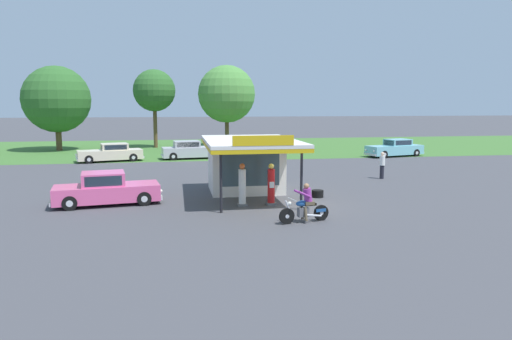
{
  "coord_description": "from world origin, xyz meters",
  "views": [
    {
      "loc": [
        -5.59,
        -20.99,
        4.72
      ],
      "look_at": [
        -1.66,
        2.26,
        1.4
      ],
      "focal_mm": 33.18,
      "sensor_mm": 36.0,
      "label": 1
    }
  ],
  "objects_px": {
    "parked_car_back_row_centre": "(191,150)",
    "gas_pump_nearside": "(242,186)",
    "parked_car_back_row_far_left": "(395,149)",
    "parked_car_back_row_centre_left": "(256,147)",
    "motorcycle_with_rider": "(305,206)",
    "featured_classic_sedan": "(106,190)",
    "spare_tire_stack": "(318,194)",
    "parked_car_back_row_right": "(111,153)",
    "gas_pump_offside": "(271,186)",
    "bystander_leaning_by_kiosk": "(265,159)",
    "bystander_chatting_near_pumps": "(382,165)"
  },
  "relations": [
    {
      "from": "gas_pump_nearside",
      "to": "parked_car_back_row_far_left",
      "type": "bearing_deg",
      "value": 48.07
    },
    {
      "from": "parked_car_back_row_centre_left",
      "to": "bystander_chatting_near_pumps",
      "type": "xyz_separation_m",
      "value": [
        5.4,
        -16.01,
        0.21
      ]
    },
    {
      "from": "parked_car_back_row_centre",
      "to": "gas_pump_nearside",
      "type": "bearing_deg",
      "value": -84.91
    },
    {
      "from": "parked_car_back_row_centre",
      "to": "parked_car_back_row_right",
      "type": "distance_m",
      "value": 6.63
    },
    {
      "from": "gas_pump_offside",
      "to": "parked_car_back_row_centre",
      "type": "xyz_separation_m",
      "value": [
        -3.11,
        19.55,
        -0.18
      ]
    },
    {
      "from": "bystander_chatting_near_pumps",
      "to": "parked_car_back_row_right",
      "type": "bearing_deg",
      "value": 145.87
    },
    {
      "from": "gas_pump_offside",
      "to": "parked_car_back_row_centre_left",
      "type": "bearing_deg",
      "value": 82.26
    },
    {
      "from": "motorcycle_with_rider",
      "to": "parked_car_back_row_far_left",
      "type": "height_order",
      "value": "motorcycle_with_rider"
    },
    {
      "from": "gas_pump_offside",
      "to": "bystander_chatting_near_pumps",
      "type": "distance_m",
      "value": 10.62
    },
    {
      "from": "gas_pump_nearside",
      "to": "featured_classic_sedan",
      "type": "distance_m",
      "value": 6.42
    },
    {
      "from": "parked_car_back_row_right",
      "to": "bystander_chatting_near_pumps",
      "type": "height_order",
      "value": "bystander_chatting_near_pumps"
    },
    {
      "from": "motorcycle_with_rider",
      "to": "featured_classic_sedan",
      "type": "xyz_separation_m",
      "value": [
        -8.32,
        4.86,
        0.03
      ]
    },
    {
      "from": "parked_car_back_row_centre_left",
      "to": "parked_car_back_row_right",
      "type": "height_order",
      "value": "parked_car_back_row_centre_left"
    },
    {
      "from": "parked_car_back_row_far_left",
      "to": "parked_car_back_row_centre",
      "type": "bearing_deg",
      "value": 176.03
    },
    {
      "from": "bystander_chatting_near_pumps",
      "to": "gas_pump_offside",
      "type": "bearing_deg",
      "value": -142.7
    },
    {
      "from": "gas_pump_nearside",
      "to": "parked_car_back_row_centre_left",
      "type": "distance_m",
      "value": 22.87
    },
    {
      "from": "featured_classic_sedan",
      "to": "spare_tire_stack",
      "type": "height_order",
      "value": "featured_classic_sedan"
    },
    {
      "from": "gas_pump_nearside",
      "to": "motorcycle_with_rider",
      "type": "height_order",
      "value": "gas_pump_nearside"
    },
    {
      "from": "motorcycle_with_rider",
      "to": "parked_car_back_row_centre",
      "type": "bearing_deg",
      "value": 99.34
    },
    {
      "from": "motorcycle_with_rider",
      "to": "parked_car_back_row_right",
      "type": "relative_size",
      "value": 0.39
    },
    {
      "from": "parked_car_back_row_centre_left",
      "to": "parked_car_back_row_centre",
      "type": "relative_size",
      "value": 1.01
    },
    {
      "from": "parked_car_back_row_right",
      "to": "spare_tire_stack",
      "type": "distance_m",
      "value": 21.35
    },
    {
      "from": "parked_car_back_row_centre_left",
      "to": "spare_tire_stack",
      "type": "xyz_separation_m",
      "value": [
        -0.37,
        -21.11,
        -0.51
      ]
    },
    {
      "from": "parked_car_back_row_far_left",
      "to": "parked_car_back_row_centre_left",
      "type": "height_order",
      "value": "parked_car_back_row_far_left"
    },
    {
      "from": "gas_pump_nearside",
      "to": "parked_car_back_row_centre_left",
      "type": "xyz_separation_m",
      "value": [
        4.42,
        22.44,
        -0.22
      ]
    },
    {
      "from": "gas_pump_offside",
      "to": "parked_car_back_row_far_left",
      "type": "height_order",
      "value": "gas_pump_offside"
    },
    {
      "from": "parked_car_back_row_right",
      "to": "bystander_leaning_by_kiosk",
      "type": "xyz_separation_m",
      "value": [
        11.41,
        -8.06,
        0.21
      ]
    },
    {
      "from": "featured_classic_sedan",
      "to": "bystander_chatting_near_pumps",
      "type": "distance_m",
      "value": 16.87
    },
    {
      "from": "gas_pump_offside",
      "to": "parked_car_back_row_centre_left",
      "type": "xyz_separation_m",
      "value": [
        3.05,
        22.44,
        -0.21
      ]
    },
    {
      "from": "parked_car_back_row_centre",
      "to": "bystander_chatting_near_pumps",
      "type": "height_order",
      "value": "bystander_chatting_near_pumps"
    },
    {
      "from": "motorcycle_with_rider",
      "to": "parked_car_back_row_far_left",
      "type": "relative_size",
      "value": 0.38
    },
    {
      "from": "gas_pump_nearside",
      "to": "bystander_leaning_by_kiosk",
      "type": "bearing_deg",
      "value": 73.84
    },
    {
      "from": "bystander_leaning_by_kiosk",
      "to": "spare_tire_stack",
      "type": "relative_size",
      "value": 2.75
    },
    {
      "from": "gas_pump_offside",
      "to": "featured_classic_sedan",
      "type": "bearing_deg",
      "value": 169.96
    },
    {
      "from": "bystander_leaning_by_kiosk",
      "to": "motorcycle_with_rider",
      "type": "bearing_deg",
      "value": -94.2
    },
    {
      "from": "gas_pump_offside",
      "to": "spare_tire_stack",
      "type": "bearing_deg",
      "value": 26.5
    },
    {
      "from": "parked_car_back_row_centre_left",
      "to": "bystander_chatting_near_pumps",
      "type": "distance_m",
      "value": 16.89
    },
    {
      "from": "gas_pump_nearside",
      "to": "motorcycle_with_rider",
      "type": "bearing_deg",
      "value": -59.65
    },
    {
      "from": "parked_car_back_row_far_left",
      "to": "parked_car_back_row_centre_left",
      "type": "distance_m",
      "value": 12.71
    },
    {
      "from": "featured_classic_sedan",
      "to": "parked_car_back_row_centre_left",
      "type": "xyz_separation_m",
      "value": [
        10.69,
        21.09,
        -0.0
      ]
    },
    {
      "from": "parked_car_back_row_centre_left",
      "to": "parked_car_back_row_far_left",
      "type": "bearing_deg",
      "value": -19.05
    },
    {
      "from": "parked_car_back_row_centre",
      "to": "bystander_leaning_by_kiosk",
      "type": "relative_size",
      "value": 3.28
    },
    {
      "from": "motorcycle_with_rider",
      "to": "featured_classic_sedan",
      "type": "distance_m",
      "value": 9.64
    },
    {
      "from": "parked_car_back_row_centre_left",
      "to": "bystander_chatting_near_pumps",
      "type": "bearing_deg",
      "value": -71.36
    },
    {
      "from": "bystander_leaning_by_kiosk",
      "to": "parked_car_back_row_right",
      "type": "bearing_deg",
      "value": 144.76
    },
    {
      "from": "gas_pump_nearside",
      "to": "featured_classic_sedan",
      "type": "bearing_deg",
      "value": 167.82
    },
    {
      "from": "gas_pump_offside",
      "to": "featured_classic_sedan",
      "type": "xyz_separation_m",
      "value": [
        -7.64,
        1.35,
        -0.2
      ]
    },
    {
      "from": "parked_car_back_row_far_left",
      "to": "featured_classic_sedan",
      "type": "bearing_deg",
      "value": -143.27
    },
    {
      "from": "gas_pump_offside",
      "to": "featured_classic_sedan",
      "type": "distance_m",
      "value": 7.76
    },
    {
      "from": "gas_pump_offside",
      "to": "spare_tire_stack",
      "type": "relative_size",
      "value": 3.25
    }
  ]
}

